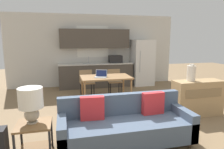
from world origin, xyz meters
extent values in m
plane|color=#7F6647|center=(0.00, 0.00, 0.00)|extent=(20.00, 20.00, 0.00)
cube|color=silver|center=(0.00, 4.63, 1.35)|extent=(6.40, 0.06, 2.70)
cube|color=white|center=(-0.06, 4.59, 1.68)|extent=(1.20, 0.01, 1.17)
cube|color=#4C443D|center=(0.00, 4.29, 0.43)|extent=(2.72, 0.62, 0.86)
cube|color=silver|center=(0.00, 4.29, 0.88)|extent=(2.75, 0.65, 0.04)
cube|color=#B2B5B7|center=(-0.26, 4.24, 0.90)|extent=(0.48, 0.36, 0.01)
cylinder|color=#B7BABC|center=(-0.26, 4.41, 1.02)|extent=(0.02, 0.02, 0.24)
cube|color=#4C443D|center=(0.00, 4.43, 1.80)|extent=(2.59, 0.34, 0.70)
cube|color=black|center=(0.74, 4.24, 1.04)|extent=(0.48, 0.36, 0.28)
cube|color=white|center=(1.82, 4.21, 0.88)|extent=(0.79, 0.74, 1.76)
cylinder|color=silver|center=(1.58, 3.82, 0.97)|extent=(0.02, 0.02, 0.79)
cube|color=olive|center=(-0.05, 2.28, 0.74)|extent=(1.38, 0.84, 0.04)
cylinder|color=olive|center=(-0.68, 1.92, 0.36)|extent=(0.05, 0.05, 0.72)
cylinder|color=olive|center=(0.58, 1.92, 0.36)|extent=(0.05, 0.05, 0.72)
cylinder|color=olive|center=(-0.68, 2.64, 0.36)|extent=(0.05, 0.05, 0.72)
cylinder|color=olive|center=(0.58, 2.64, 0.36)|extent=(0.05, 0.05, 0.72)
cylinder|color=#3D2D1E|center=(0.81, -0.40, 0.05)|extent=(0.05, 0.05, 0.10)
cylinder|color=#3D2D1E|center=(-1.21, 0.24, 0.05)|extent=(0.05, 0.05, 0.10)
cylinder|color=#3D2D1E|center=(0.81, 0.24, 0.05)|extent=(0.05, 0.05, 0.10)
cube|color=#47566B|center=(-0.20, -0.08, 0.27)|extent=(2.22, 0.80, 0.34)
cube|color=#47566B|center=(-0.20, 0.25, 0.46)|extent=(2.22, 0.14, 0.72)
cube|color=#47566B|center=(-1.24, -0.08, 0.34)|extent=(0.14, 0.80, 0.48)
cube|color=#47566B|center=(0.84, -0.08, 0.34)|extent=(0.14, 0.80, 0.48)
cube|color=red|center=(-0.74, 0.12, 0.64)|extent=(0.41, 0.15, 0.40)
cube|color=red|center=(0.37, 0.12, 0.64)|extent=(0.41, 0.14, 0.40)
cube|color=brown|center=(-1.65, -0.04, 0.52)|extent=(0.51, 0.51, 0.03)
cube|color=brown|center=(-1.65, -0.04, 0.12)|extent=(0.46, 0.46, 0.02)
cube|color=#232326|center=(-1.41, -0.28, 0.25)|extent=(0.03, 0.03, 0.50)
cube|color=#232326|center=(-1.88, 0.19, 0.25)|extent=(0.03, 0.03, 0.50)
cube|color=#232326|center=(-1.41, 0.19, 0.25)|extent=(0.03, 0.03, 0.50)
cylinder|color=#B2A893|center=(-1.67, 0.00, 0.54)|extent=(0.16, 0.16, 0.02)
sphere|color=#B2A893|center=(-1.67, 0.00, 0.66)|extent=(0.22, 0.22, 0.22)
cylinder|color=white|center=(-1.67, 0.00, 0.93)|extent=(0.36, 0.36, 0.31)
cube|color=tan|center=(1.86, 0.87, 0.42)|extent=(1.16, 0.42, 0.83)
cube|color=olive|center=(1.86, 0.66, 0.58)|extent=(0.93, 0.01, 0.20)
cylinder|color=beige|center=(1.67, 0.90, 1.01)|extent=(0.19, 0.19, 0.35)
cylinder|color=beige|center=(1.67, 0.90, 1.20)|extent=(0.11, 0.11, 0.04)
cube|color=#997A56|center=(0.39, 2.97, 0.46)|extent=(0.45, 0.45, 0.04)
cube|color=#997A56|center=(0.41, 3.17, 0.65)|extent=(0.40, 0.06, 0.35)
cylinder|color=black|center=(0.21, 2.82, 0.22)|extent=(0.03, 0.03, 0.44)
cylinder|color=black|center=(0.55, 2.79, 0.22)|extent=(0.03, 0.03, 0.44)
cylinder|color=black|center=(0.24, 3.16, 0.22)|extent=(0.03, 0.03, 0.44)
cylinder|color=black|center=(0.57, 3.13, 0.22)|extent=(0.03, 0.03, 0.44)
cube|color=#997A56|center=(-0.49, 3.00, 0.46)|extent=(0.46, 0.46, 0.04)
cube|color=#997A56|center=(-0.51, 3.19, 0.65)|extent=(0.40, 0.07, 0.35)
cylinder|color=black|center=(-0.64, 2.81, 0.22)|extent=(0.03, 0.03, 0.44)
cylinder|color=black|center=(-0.30, 2.85, 0.22)|extent=(0.03, 0.03, 0.44)
cylinder|color=black|center=(-0.67, 3.15, 0.22)|extent=(0.03, 0.03, 0.44)
cylinder|color=black|center=(-0.34, 3.18, 0.22)|extent=(0.03, 0.03, 0.44)
cube|color=#B7BABC|center=(-0.21, 2.17, 0.77)|extent=(0.38, 0.32, 0.02)
cube|color=#B7BABC|center=(-0.17, 2.28, 0.86)|extent=(0.32, 0.17, 0.20)
cube|color=navy|center=(-0.17, 2.27, 0.86)|extent=(0.28, 0.14, 0.17)
camera|label=1|loc=(-1.17, -3.06, 1.78)|focal=32.00mm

